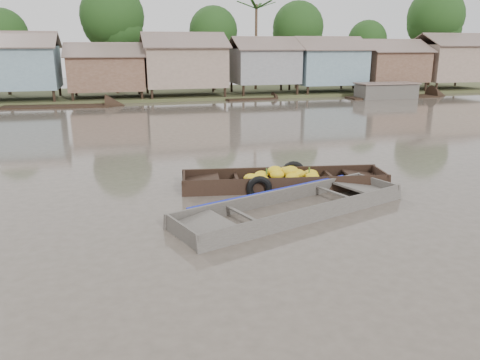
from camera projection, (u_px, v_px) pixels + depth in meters
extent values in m
plane|color=#4E463C|center=(262.00, 223.00, 11.84)|extent=(120.00, 120.00, 0.00)
cube|color=#384723|center=(152.00, 95.00, 42.46)|extent=(120.00, 12.00, 0.50)
cube|color=slate|center=(16.00, 67.00, 35.84)|extent=(6.20, 5.20, 3.20)
cube|color=brown|center=(8.00, 39.00, 33.97)|extent=(6.60, 3.02, 1.28)
cube|color=brown|center=(15.00, 40.00, 36.58)|extent=(6.60, 3.02, 1.28)
cube|color=brown|center=(107.00, 73.00, 37.65)|extent=(5.80, 4.60, 2.70)
cube|color=brown|center=(105.00, 50.00, 36.00)|extent=(6.20, 2.67, 1.14)
cube|color=brown|center=(105.00, 49.00, 38.31)|extent=(6.20, 2.67, 1.14)
cube|color=#866D5C|center=(184.00, 66.00, 39.10)|extent=(6.50, 5.30, 3.30)
cube|color=brown|center=(186.00, 40.00, 37.19)|extent=(6.90, 3.08, 1.31)
cube|color=brown|center=(181.00, 40.00, 39.85)|extent=(6.90, 3.08, 1.31)
cube|color=gray|center=(264.00, 66.00, 40.86)|extent=(5.40, 4.70, 2.90)
cube|color=brown|center=(269.00, 43.00, 39.16)|extent=(5.80, 2.73, 1.17)
cube|color=brown|center=(260.00, 43.00, 41.51)|extent=(5.80, 2.73, 1.17)
cube|color=slate|center=(327.00, 66.00, 42.39)|extent=(6.00, 5.00, 3.10)
cube|color=brown|center=(334.00, 43.00, 40.58)|extent=(6.40, 2.90, 1.24)
cube|color=brown|center=(321.00, 43.00, 43.09)|extent=(6.40, 2.90, 1.24)
cube|color=brown|center=(390.00, 66.00, 44.03)|extent=(5.70, 4.90, 2.80)
cube|color=brown|center=(400.00, 46.00, 42.29)|extent=(6.10, 2.85, 1.21)
cube|color=brown|center=(384.00, 46.00, 44.74)|extent=(6.10, 2.85, 1.21)
cube|color=#866D5C|center=(449.00, 63.00, 45.58)|extent=(6.30, 5.10, 3.40)
cube|color=brown|center=(462.00, 40.00, 43.71)|extent=(6.70, 2.96, 1.26)
cube|color=brown|center=(442.00, 40.00, 46.26)|extent=(6.70, 2.96, 1.26)
cylinder|color=#473323|center=(7.00, 68.00, 39.71)|extent=(0.28, 0.28, 4.90)
sphere|color=#103413|center=(2.00, 34.00, 38.94)|extent=(4.20, 4.20, 4.20)
cylinder|color=#473323|center=(115.00, 59.00, 40.84)|extent=(0.28, 0.28, 6.30)
sphere|color=#103413|center=(112.00, 16.00, 39.84)|extent=(5.40, 5.40, 5.40)
cylinder|color=#473323|center=(214.00, 64.00, 44.16)|extent=(0.28, 0.28, 5.25)
sphere|color=#103413|center=(213.00, 31.00, 43.33)|extent=(4.50, 4.50, 4.50)
cylinder|color=#473323|center=(297.00, 62.00, 45.18)|extent=(0.28, 0.28, 5.60)
sphere|color=#103413|center=(298.00, 27.00, 44.29)|extent=(4.80, 4.80, 4.80)
cylinder|color=#473323|center=(365.00, 66.00, 48.25)|extent=(0.28, 0.28, 4.55)
sphere|color=#103413|center=(367.00, 40.00, 47.53)|extent=(3.90, 3.90, 3.90)
cylinder|color=#473323|center=(431.00, 55.00, 48.78)|extent=(0.28, 0.28, 6.65)
sphere|color=#103413|center=(435.00, 17.00, 47.73)|extent=(5.70, 5.70, 5.70)
cylinder|color=#473323|center=(256.00, 49.00, 44.31)|extent=(0.24, 0.24, 8.00)
cube|color=black|center=(284.00, 189.00, 14.93)|extent=(6.43, 2.18, 0.08)
cube|color=black|center=(280.00, 175.00, 15.51)|extent=(6.40, 1.17, 0.60)
cube|color=black|center=(289.00, 187.00, 14.20)|extent=(6.40, 1.17, 0.60)
cube|color=black|center=(380.00, 178.00, 15.18)|extent=(0.28, 1.39, 0.57)
cube|color=black|center=(364.00, 177.00, 15.10)|extent=(1.27, 1.37, 0.21)
cube|color=black|center=(184.00, 184.00, 14.54)|extent=(0.28, 1.39, 0.57)
cube|color=black|center=(202.00, 181.00, 14.57)|extent=(1.27, 1.37, 0.21)
cube|color=black|center=(237.00, 179.00, 14.67)|extent=(0.31, 1.35, 0.05)
cube|color=black|center=(331.00, 176.00, 14.98)|extent=(0.31, 1.35, 0.05)
ellipsoid|color=yellow|center=(277.00, 173.00, 15.00)|extent=(0.50, 0.39, 0.28)
ellipsoid|color=yellow|center=(262.00, 180.00, 14.53)|extent=(0.50, 0.39, 0.28)
ellipsoid|color=yellow|center=(272.00, 172.00, 15.09)|extent=(0.45, 0.34, 0.25)
ellipsoid|color=yellow|center=(259.00, 180.00, 14.53)|extent=(0.57, 0.43, 0.32)
ellipsoid|color=yellow|center=(291.00, 174.00, 15.23)|extent=(0.49, 0.37, 0.27)
ellipsoid|color=yellow|center=(251.00, 182.00, 14.69)|extent=(0.44, 0.34, 0.25)
ellipsoid|color=yellow|center=(277.00, 174.00, 15.07)|extent=(0.46, 0.35, 0.26)
ellipsoid|color=yellow|center=(255.00, 186.00, 14.40)|extent=(0.45, 0.35, 0.25)
ellipsoid|color=yellow|center=(298.00, 174.00, 14.77)|extent=(0.52, 0.40, 0.29)
ellipsoid|color=yellow|center=(251.00, 178.00, 14.87)|extent=(0.52, 0.40, 0.29)
ellipsoid|color=yellow|center=(321.00, 182.00, 14.58)|extent=(0.47, 0.36, 0.26)
ellipsoid|color=yellow|center=(292.00, 174.00, 15.27)|extent=(0.47, 0.36, 0.26)
ellipsoid|color=yellow|center=(304.00, 175.00, 15.21)|extent=(0.49, 0.38, 0.28)
ellipsoid|color=yellow|center=(311.00, 174.00, 15.15)|extent=(0.55, 0.42, 0.31)
ellipsoid|color=yellow|center=(275.00, 171.00, 14.79)|extent=(0.54, 0.41, 0.30)
ellipsoid|color=yellow|center=(312.00, 177.00, 14.75)|extent=(0.52, 0.40, 0.29)
ellipsoid|color=yellow|center=(290.00, 182.00, 14.49)|extent=(0.46, 0.35, 0.26)
ellipsoid|color=yellow|center=(290.00, 171.00, 14.75)|extent=(0.58, 0.44, 0.32)
ellipsoid|color=yellow|center=(292.00, 177.00, 14.63)|extent=(0.49, 0.38, 0.28)
ellipsoid|color=yellow|center=(275.00, 174.00, 14.91)|extent=(0.50, 0.38, 0.28)
ellipsoid|color=yellow|center=(282.00, 173.00, 14.92)|extent=(0.54, 0.41, 0.30)
ellipsoid|color=yellow|center=(254.00, 179.00, 14.69)|extent=(0.57, 0.44, 0.32)
ellipsoid|color=yellow|center=(277.00, 175.00, 14.68)|extent=(0.53, 0.40, 0.30)
ellipsoid|color=yellow|center=(262.00, 183.00, 14.45)|extent=(0.55, 0.42, 0.31)
ellipsoid|color=yellow|center=(285.00, 171.00, 14.87)|extent=(0.43, 0.33, 0.24)
ellipsoid|color=yellow|center=(261.00, 175.00, 14.79)|extent=(0.48, 0.37, 0.27)
ellipsoid|color=yellow|center=(260.00, 183.00, 14.44)|extent=(0.56, 0.43, 0.31)
cylinder|color=#3F6626|center=(267.00, 171.00, 14.71)|extent=(0.05, 0.05, 0.21)
cylinder|color=#3F6626|center=(292.00, 171.00, 14.79)|extent=(0.05, 0.05, 0.21)
cylinder|color=#3F6626|center=(309.00, 170.00, 14.85)|extent=(0.05, 0.05, 0.21)
torus|color=black|center=(293.00, 174.00, 15.64)|extent=(0.88, 0.34, 0.86)
torus|color=black|center=(259.00, 188.00, 14.01)|extent=(0.81, 0.33, 0.78)
cube|color=#413C37|center=(293.00, 215.00, 12.59)|extent=(6.76, 3.52, 0.08)
cube|color=#413C37|center=(274.00, 199.00, 13.17)|extent=(6.48, 2.36, 0.54)
cube|color=#413C37|center=(314.00, 216.00, 11.87)|extent=(6.48, 2.36, 0.54)
cube|color=#413C37|center=(376.00, 187.00, 14.31)|extent=(0.60, 1.59, 0.52)
cube|color=#413C37|center=(364.00, 188.00, 13.98)|extent=(1.56, 1.73, 0.22)
cube|color=#413C37|center=(182.00, 234.00, 10.73)|extent=(0.60, 1.59, 0.52)
cube|color=#413C37|center=(204.00, 226.00, 11.02)|extent=(1.56, 1.73, 0.22)
cube|color=#413C37|center=(244.00, 215.00, 11.64)|extent=(0.61, 1.54, 0.05)
cube|color=#413C37|center=(336.00, 193.00, 13.35)|extent=(0.61, 1.54, 0.05)
cube|color=#665E54|center=(293.00, 214.00, 12.58)|extent=(5.21, 2.88, 0.02)
cube|color=#101DA8|center=(273.00, 192.00, 13.15)|extent=(5.23, 1.86, 0.14)
torus|color=olive|center=(335.00, 207.00, 13.05)|extent=(0.38, 0.38, 0.05)
torus|color=olive|center=(335.00, 206.00, 13.04)|extent=(0.31, 0.31, 0.05)
cube|color=black|center=(57.00, 108.00, 33.91)|extent=(7.71, 2.38, 0.35)
cube|color=black|center=(252.00, 100.00, 38.73)|extent=(4.43, 1.54, 0.35)
cube|color=black|center=(393.00, 98.00, 40.19)|extent=(8.23, 1.83, 0.35)
cube|color=black|center=(386.00, 92.00, 39.63)|extent=(5.00, 2.00, 1.20)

